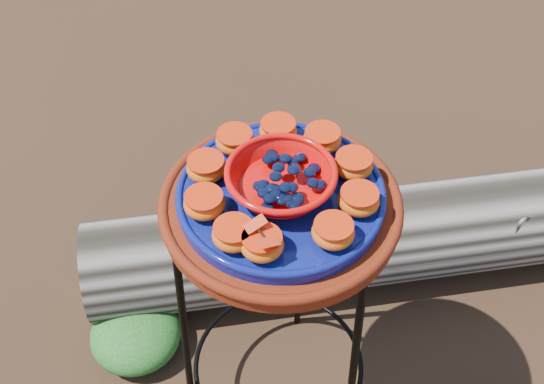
% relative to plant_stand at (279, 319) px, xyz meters
% --- Properties ---
extents(plant_stand, '(0.44, 0.44, 0.70)m').
position_rel_plant_stand_xyz_m(plant_stand, '(0.00, 0.00, 0.00)').
color(plant_stand, black).
rests_on(plant_stand, ground).
extents(terracotta_saucer, '(0.43, 0.43, 0.03)m').
position_rel_plant_stand_xyz_m(terracotta_saucer, '(0.00, 0.00, 0.37)').
color(terracotta_saucer, '#66110A').
rests_on(terracotta_saucer, plant_stand).
extents(cobalt_plate, '(0.37, 0.37, 0.02)m').
position_rel_plant_stand_xyz_m(cobalt_plate, '(0.00, 0.00, 0.40)').
color(cobalt_plate, '#030553').
rests_on(cobalt_plate, terracotta_saucer).
extents(red_bowl, '(0.18, 0.18, 0.05)m').
position_rel_plant_stand_xyz_m(red_bowl, '(0.00, 0.00, 0.43)').
color(red_bowl, red).
rests_on(red_bowl, cobalt_plate).
extents(glass_gems, '(0.14, 0.14, 0.02)m').
position_rel_plant_stand_xyz_m(glass_gems, '(0.00, 0.00, 0.47)').
color(glass_gems, black).
rests_on(glass_gems, red_bowl).
extents(orange_half_0, '(0.07, 0.07, 0.04)m').
position_rel_plant_stand_xyz_m(orange_half_0, '(0.00, -0.14, 0.43)').
color(orange_half_0, '#C64A0F').
rests_on(orange_half_0, cobalt_plate).
extents(orange_half_1, '(0.07, 0.07, 0.04)m').
position_rel_plant_stand_xyz_m(orange_half_1, '(0.11, -0.08, 0.43)').
color(orange_half_1, '#C64A0F').
rests_on(orange_half_1, cobalt_plate).
extents(orange_half_2, '(0.07, 0.07, 0.04)m').
position_rel_plant_stand_xyz_m(orange_half_2, '(0.14, -0.00, 0.43)').
color(orange_half_2, '#C64A0F').
rests_on(orange_half_2, cobalt_plate).
extents(orange_half_3, '(0.07, 0.07, 0.04)m').
position_rel_plant_stand_xyz_m(orange_half_3, '(0.11, 0.08, 0.43)').
color(orange_half_3, '#C64A0F').
rests_on(orange_half_3, cobalt_plate).
extents(orange_half_4, '(0.07, 0.07, 0.04)m').
position_rel_plant_stand_xyz_m(orange_half_4, '(0.05, 0.13, 0.43)').
color(orange_half_4, '#C64A0F').
rests_on(orange_half_4, cobalt_plate).
extents(orange_half_5, '(0.07, 0.07, 0.04)m').
position_rel_plant_stand_xyz_m(orange_half_5, '(-0.04, 0.13, 0.43)').
color(orange_half_5, '#C64A0F').
rests_on(orange_half_5, cobalt_plate).
extents(orange_half_6, '(0.07, 0.07, 0.04)m').
position_rel_plant_stand_xyz_m(orange_half_6, '(-0.11, 0.08, 0.43)').
color(orange_half_6, '#C64A0F').
rests_on(orange_half_6, cobalt_plate).
extents(orange_half_7, '(0.07, 0.07, 0.04)m').
position_rel_plant_stand_xyz_m(orange_half_7, '(-0.14, 0.00, 0.43)').
color(orange_half_7, '#C64A0F').
rests_on(orange_half_7, cobalt_plate).
extents(orange_half_8, '(0.07, 0.07, 0.04)m').
position_rel_plant_stand_xyz_m(orange_half_8, '(-0.11, -0.08, 0.43)').
color(orange_half_8, '#C64A0F').
rests_on(orange_half_8, cobalt_plate).
extents(orange_half_9, '(0.07, 0.07, 0.04)m').
position_rel_plant_stand_xyz_m(orange_half_9, '(-0.05, -0.13, 0.43)').
color(orange_half_9, '#C64A0F').
rests_on(orange_half_9, cobalt_plate).
extents(butterfly, '(0.09, 0.09, 0.01)m').
position_rel_plant_stand_xyz_m(butterfly, '(0.00, -0.14, 0.45)').
color(butterfly, red).
rests_on(butterfly, orange_half_0).
extents(driftwood_log, '(1.51, 0.94, 0.28)m').
position_rel_plant_stand_xyz_m(driftwood_log, '(0.11, 0.44, -0.21)').
color(driftwood_log, black).
rests_on(driftwood_log, ground).
extents(foliage_left, '(0.24, 0.24, 0.12)m').
position_rel_plant_stand_xyz_m(foliage_left, '(-0.40, 0.04, -0.29)').
color(foliage_left, '#134514').
rests_on(foliage_left, ground).
extents(foliage_back, '(0.34, 0.34, 0.17)m').
position_rel_plant_stand_xyz_m(foliage_back, '(-0.18, 0.64, -0.26)').
color(foliage_back, '#134514').
rests_on(foliage_back, ground).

